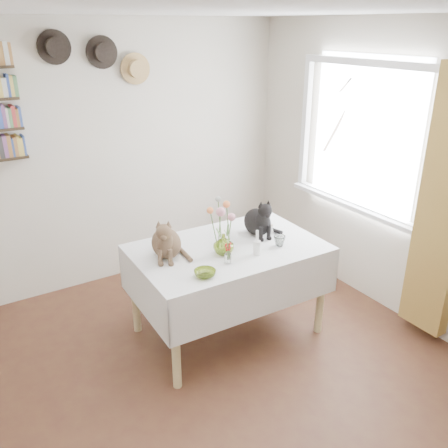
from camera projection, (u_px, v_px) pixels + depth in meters
room at (222, 248)px, 2.69m from camera, size 4.08×4.58×2.58m
window at (361, 149)px, 4.23m from camera, size 0.12×1.52×1.32m
curtain at (444, 207)px, 3.57m from camera, size 0.12×0.38×2.10m
dining_table at (228, 269)px, 3.83m from camera, size 1.51×1.00×0.80m
tabby_cat at (166, 236)px, 3.53m from camera, size 0.35×0.37×0.35m
black_cat at (258, 215)px, 3.92m from camera, size 0.27×0.32×0.34m
flower_vase at (224, 244)px, 3.61m from camera, size 0.20×0.20×0.17m
green_bowl at (205, 274)px, 3.30m from camera, size 0.20×0.20×0.05m
drinking_glass at (280, 241)px, 3.76m from camera, size 0.10×0.10×0.09m
candlestick at (257, 246)px, 3.61m from camera, size 0.06×0.06×0.20m
berry_jar at (228, 253)px, 3.46m from camera, size 0.05×0.05×0.20m
porcelain_figurine at (272, 229)px, 3.99m from camera, size 0.04×0.04×0.08m
flower_bouquet at (222, 212)px, 3.52m from camera, size 0.17×0.12×0.39m
wall_hats at (99, 57)px, 4.10m from camera, size 0.98×0.09×0.48m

